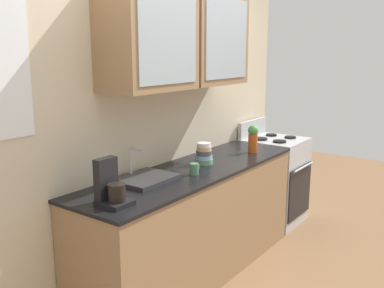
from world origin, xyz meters
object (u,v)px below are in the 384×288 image
object	(u,v)px
sink_faucet	(145,178)
coffee_maker	(111,188)
cup_near_sink	(194,169)
bowl_stack	(204,154)
stove_range	(274,179)
vase	(253,138)

from	to	relation	value
sink_faucet	coffee_maker	xyz separation A→B (m)	(-0.49, -0.17, 0.09)
coffee_maker	cup_near_sink	bearing A→B (deg)	-2.05
bowl_stack	coffee_maker	distance (m)	1.15
sink_faucet	bowl_stack	xyz separation A→B (m)	(0.65, -0.08, 0.06)
sink_faucet	stove_range	bearing A→B (deg)	-3.07
stove_range	sink_faucet	xyz separation A→B (m)	(-1.97, 0.11, 0.47)
bowl_stack	vase	bearing A→B (deg)	-11.98
bowl_stack	cup_near_sink	bearing A→B (deg)	-158.23
bowl_stack	sink_faucet	bearing A→B (deg)	173.38
stove_range	bowl_stack	bearing A→B (deg)	178.71
bowl_stack	vase	xyz separation A→B (m)	(0.61, -0.13, 0.06)
sink_faucet	bowl_stack	distance (m)	0.66
sink_faucet	cup_near_sink	bearing A→B (deg)	-29.88
bowl_stack	coffee_maker	world-z (taller)	coffee_maker
bowl_stack	stove_range	bearing A→B (deg)	-1.29
stove_range	cup_near_sink	distance (m)	1.70
cup_near_sink	coffee_maker	xyz separation A→B (m)	(-0.84, 0.03, 0.06)
sink_faucet	vase	size ratio (longest dim) A/B	1.65
cup_near_sink	coffee_maker	bearing A→B (deg)	177.95
vase	cup_near_sink	bearing A→B (deg)	179.55
sink_faucet	vase	bearing A→B (deg)	-9.24
cup_near_sink	bowl_stack	bearing A→B (deg)	21.77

